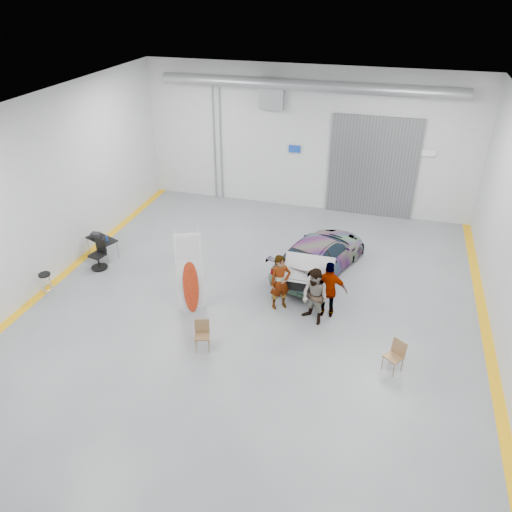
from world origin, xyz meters
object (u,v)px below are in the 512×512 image
(folding_chair_far, at_px, (393,362))
(shop_stool, at_px, (47,284))
(work_table, at_px, (100,238))
(person_c, at_px, (329,290))
(folding_chair_near, at_px, (203,341))
(sedan_car, at_px, (320,254))
(office_chair, at_px, (99,256))
(person_b, at_px, (315,297))
(person_a, at_px, (280,282))
(surfboard_display, at_px, (187,279))

(folding_chair_far, distance_m, shop_stool, 10.89)
(shop_stool, bearing_deg, work_table, 82.22)
(person_c, distance_m, folding_chair_near, 4.01)
(sedan_car, height_order, person_c, person_c)
(office_chair, bearing_deg, person_b, 6.12)
(person_a, height_order, office_chair, person_a)
(sedan_car, relative_size, person_b, 2.49)
(person_b, relative_size, surfboard_display, 0.64)
(sedan_car, height_order, person_b, person_b)
(person_b, distance_m, folding_chair_far, 2.86)
(shop_stool, relative_size, work_table, 0.60)
(folding_chair_far, bearing_deg, person_c, 171.37)
(office_chair, bearing_deg, shop_stool, -96.46)
(person_c, bearing_deg, shop_stool, 5.43)
(person_a, bearing_deg, office_chair, 140.56)
(sedan_car, distance_m, shop_stool, 9.07)
(person_c, distance_m, folding_chair_far, 2.86)
(work_table, bearing_deg, shop_stool, -97.78)
(person_a, xyz_separation_m, office_chair, (-6.66, 0.58, -0.43))
(person_c, distance_m, surfboard_display, 4.23)
(folding_chair_near, relative_size, office_chair, 0.79)
(folding_chair_near, bearing_deg, surfboard_display, 105.40)
(person_a, distance_m, surfboard_display, 2.81)
(folding_chair_near, bearing_deg, person_b, 18.40)
(surfboard_display, height_order, office_chair, surfboard_display)
(surfboard_display, bearing_deg, folding_chair_far, -34.17)
(person_a, relative_size, shop_stool, 2.35)
(person_a, height_order, folding_chair_far, person_a)
(shop_stool, xyz_separation_m, work_table, (0.37, 2.70, 0.35))
(person_c, bearing_deg, person_b, 47.84)
(shop_stool, distance_m, work_table, 2.75)
(work_table, bearing_deg, surfboard_display, -27.39)
(folding_chair_near, relative_size, shop_stool, 1.10)
(shop_stool, bearing_deg, person_b, 6.23)
(surfboard_display, bearing_deg, person_b, -17.36)
(office_chair, bearing_deg, surfboard_display, -7.10)
(person_b, bearing_deg, shop_stool, -140.80)
(folding_chair_near, xyz_separation_m, office_chair, (-5.07, 3.08, 0.21))
(sedan_car, xyz_separation_m, surfboard_display, (-3.44, -3.48, 0.49))
(person_c, distance_m, work_table, 8.60)
(office_chair, bearing_deg, work_table, 128.81)
(surfboard_display, distance_m, folding_chair_near, 2.08)
(person_a, bearing_deg, work_table, 134.86)
(folding_chair_near, bearing_deg, person_a, 39.10)
(person_a, distance_m, shop_stool, 7.52)
(shop_stool, height_order, office_chair, office_chair)
(person_c, relative_size, work_table, 1.42)
(person_a, height_order, folding_chair_near, person_a)
(sedan_car, height_order, person_a, person_a)
(surfboard_display, distance_m, work_table, 4.94)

